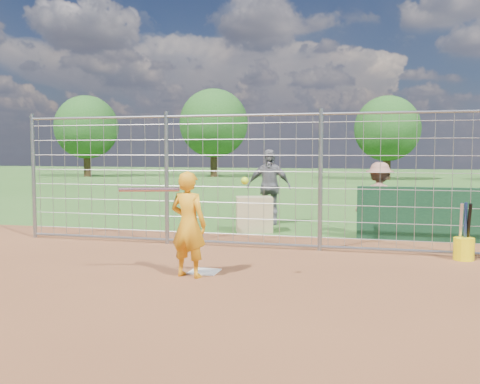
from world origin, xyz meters
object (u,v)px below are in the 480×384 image
(batter, at_px, (188,224))
(bucket_with_bats, at_px, (464,246))
(bystander_c, at_px, (379,199))
(equipment_bin, at_px, (254,214))
(bystander_b, at_px, (269,187))

(batter, height_order, bucket_with_bats, batter)
(bystander_c, relative_size, equipment_bin, 1.99)
(bystander_b, bearing_deg, batter, -93.06)
(bystander_c, height_order, bucket_with_bats, bystander_c)
(equipment_bin, bearing_deg, batter, -107.41)
(bystander_b, relative_size, bucket_with_bats, 1.93)
(bystander_c, relative_size, bucket_with_bats, 1.63)
(equipment_bin, bearing_deg, bystander_b, 69.15)
(bystander_b, bearing_deg, equipment_bin, -95.70)
(bystander_b, distance_m, bucket_with_bats, 5.46)
(bystander_c, height_order, equipment_bin, bystander_c)
(batter, bearing_deg, bystander_b, -78.76)
(bystander_b, xyz_separation_m, bucket_with_bats, (4.07, -3.58, -0.69))
(bystander_b, bearing_deg, bystander_c, -27.61)
(bystander_b, xyz_separation_m, equipment_bin, (-0.06, -1.36, -0.54))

